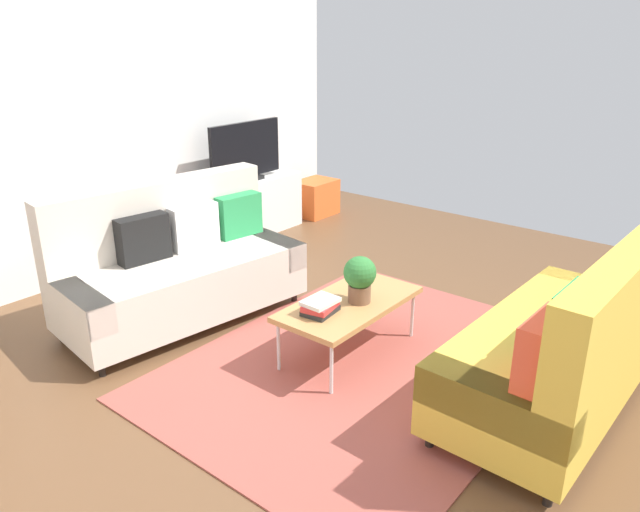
{
  "coord_description": "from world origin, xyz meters",
  "views": [
    {
      "loc": [
        -3.0,
        -2.33,
        2.25
      ],
      "look_at": [
        0.25,
        0.3,
        0.65
      ],
      "focal_mm": 33.95,
      "sensor_mm": 36.0,
      "label": 1
    }
  ],
  "objects": [
    {
      "name": "bottle_0",
      "position": [
        1.22,
        2.42,
        0.71
      ],
      "size": [
        0.06,
        0.06,
        0.14
      ],
      "primitive_type": "cylinder",
      "color": "silver",
      "rests_on": "tv_console"
    },
    {
      "name": "storage_trunk",
      "position": [
        2.7,
        2.36,
        0.22
      ],
      "size": [
        0.52,
        0.4,
        0.44
      ],
      "primitive_type": "cube",
      "color": "orange",
      "rests_on": "ground_plane"
    },
    {
      "name": "couch_beige",
      "position": [
        -0.22,
        1.37,
        0.45
      ],
      "size": [
        2.0,
        1.09,
        1.1
      ],
      "rotation": [
        0.0,
        0.0,
        3.01
      ],
      "color": "beige",
      "rests_on": "ground_plane"
    },
    {
      "name": "bottle_1",
      "position": [
        1.33,
        2.42,
        0.75
      ],
      "size": [
        0.06,
        0.06,
        0.22
      ],
      "primitive_type": "cylinder",
      "color": "red",
      "rests_on": "tv_console"
    },
    {
      "name": "area_rug",
      "position": [
        0.1,
        -0.25,
        0.01
      ],
      "size": [
        2.9,
        2.2,
        0.01
      ],
      "primitive_type": "cube",
      "color": "#9E4C42",
      "rests_on": "ground_plane"
    },
    {
      "name": "coffee_table",
      "position": [
        0.15,
        -0.05,
        0.39
      ],
      "size": [
        1.1,
        0.56,
        0.42
      ],
      "color": "#B7844C",
      "rests_on": "ground_plane"
    },
    {
      "name": "couch_green",
      "position": [
        0.44,
        -1.47,
        0.45
      ],
      "size": [
        1.92,
        0.89,
        1.1
      ],
      "rotation": [
        0.0,
        0.0,
        -0.03
      ],
      "color": "gold",
      "rests_on": "ground_plane"
    },
    {
      "name": "vase_0",
      "position": [
        1.02,
        2.51,
        0.73
      ],
      "size": [
        0.13,
        0.13,
        0.17
      ],
      "primitive_type": "cylinder",
      "color": "#B24C4C",
      "rests_on": "tv_console"
    },
    {
      "name": "tv",
      "position": [
        1.6,
        2.44,
        0.95
      ],
      "size": [
        1.0,
        0.2,
        0.64
      ],
      "color": "black",
      "rests_on": "tv_console"
    },
    {
      "name": "tv_console",
      "position": [
        1.6,
        2.46,
        0.32
      ],
      "size": [
        1.4,
        0.44,
        0.64
      ],
      "primitive_type": "cube",
      "color": "silver",
      "rests_on": "ground_plane"
    },
    {
      "name": "table_book_0",
      "position": [
        -0.12,
        -0.01,
        0.44
      ],
      "size": [
        0.26,
        0.21,
        0.03
      ],
      "primitive_type": "cube",
      "rotation": [
        0.0,
        0.0,
        0.11
      ],
      "color": "#262626",
      "rests_on": "coffee_table"
    },
    {
      "name": "table_book_1",
      "position": [
        -0.12,
        -0.01,
        0.47
      ],
      "size": [
        0.27,
        0.22,
        0.04
      ],
      "primitive_type": "cube",
      "rotation": [
        0.0,
        0.0,
        0.19
      ],
      "color": "red",
      "rests_on": "table_book_0"
    },
    {
      "name": "potted_plant",
      "position": [
        0.19,
        -0.1,
        0.61
      ],
      "size": [
        0.23,
        0.23,
        0.34
      ],
      "color": "brown",
      "rests_on": "coffee_table"
    },
    {
      "name": "table_book_2",
      "position": [
        -0.12,
        -0.01,
        0.51
      ],
      "size": [
        0.24,
        0.18,
        0.03
      ],
      "primitive_type": "cube",
      "rotation": [
        0.0,
        0.0,
        -0.02
      ],
      "color": "silver",
      "rests_on": "table_book_1"
    },
    {
      "name": "wall_far",
      "position": [
        0.0,
        2.8,
        1.45
      ],
      "size": [
        6.4,
        0.12,
        2.9
      ],
      "primitive_type": "cube",
      "color": "white",
      "rests_on": "ground_plane"
    },
    {
      "name": "ground_plane",
      "position": [
        0.0,
        0.0,
        0.0
      ],
      "size": [
        7.68,
        7.68,
        0.0
      ],
      "primitive_type": "plane",
      "color": "brown"
    }
  ]
}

